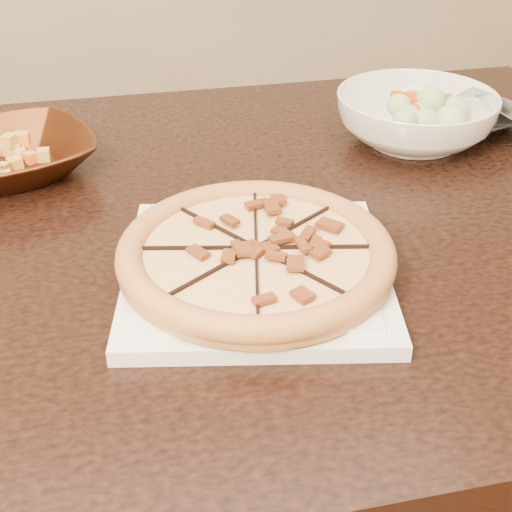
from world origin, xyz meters
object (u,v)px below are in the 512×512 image
(plate, at_px, (256,271))
(salad_bowl, at_px, (415,118))
(bronze_bowl, at_px, (13,156))
(dining_table, at_px, (179,283))
(pizza, at_px, (256,253))

(plate, height_order, salad_bowl, salad_bowl)
(bronze_bowl, bearing_deg, salad_bowl, -0.32)
(dining_table, relative_size, pizza, 4.85)
(pizza, distance_m, salad_bowl, 0.44)
(dining_table, distance_m, plate, 0.20)
(plate, xyz_separation_m, bronze_bowl, (-0.28, 0.32, 0.02))
(plate, bearing_deg, salad_bowl, 45.81)
(dining_table, xyz_separation_m, pizza, (0.07, -0.15, 0.13))
(bronze_bowl, bearing_deg, dining_table, -39.94)
(salad_bowl, bearing_deg, dining_table, -156.19)
(plate, xyz_separation_m, pizza, (-0.00, 0.00, 0.02))
(pizza, relative_size, salad_bowl, 1.25)
(dining_table, xyz_separation_m, bronze_bowl, (-0.21, 0.17, 0.12))
(pizza, height_order, salad_bowl, salad_bowl)
(plate, bearing_deg, pizza, 128.73)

